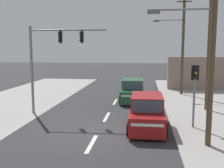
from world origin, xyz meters
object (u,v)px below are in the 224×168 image
object	(u,v)px
utility_pole_foreground_right	(209,45)
suv_oncoming_mid	(133,91)
suv_receding_far	(147,113)
utility_pole_background_right	(182,39)
pedestal_signal_right_kerb	(195,86)
utility_pole_midground_right	(209,39)
traffic_signal_mast	(50,54)

from	to	relation	value
utility_pole_foreground_right	suv_oncoming_mid	xyz separation A→B (m)	(-3.79, 10.06, -3.77)
utility_pole_foreground_right	suv_receding_far	bearing A→B (deg)	137.92
utility_pole_background_right	pedestal_signal_right_kerb	world-z (taller)	utility_pole_background_right
utility_pole_foreground_right	utility_pole_midground_right	bearing A→B (deg)	76.87
utility_pole_foreground_right	pedestal_signal_right_kerb	bearing A→B (deg)	90.13
utility_pole_foreground_right	pedestal_signal_right_kerb	xyz separation A→B (m)	(-0.01, 2.88, -2.23)
utility_pole_foreground_right	suv_oncoming_mid	world-z (taller)	utility_pole_foreground_right
pedestal_signal_right_kerb	suv_receding_far	size ratio (longest dim) A/B	0.78
utility_pole_background_right	suv_oncoming_mid	bearing A→B (deg)	-137.39
utility_pole_background_right	traffic_signal_mast	size ratio (longest dim) A/B	1.67
traffic_signal_mast	suv_oncoming_mid	xyz separation A→B (m)	(5.42, 5.02, -3.26)
utility_pole_background_right	suv_receding_far	distance (m)	13.08
utility_pole_background_right	traffic_signal_mast	xyz separation A→B (m)	(-9.93, -9.16, -1.24)
suv_receding_far	pedestal_signal_right_kerb	bearing A→B (deg)	10.38
suv_oncoming_mid	suv_receding_far	bearing A→B (deg)	-81.54
utility_pole_midground_right	pedestal_signal_right_kerb	xyz separation A→B (m)	(-1.75, -4.58, -2.76)
utility_pole_background_right	pedestal_signal_right_kerb	distance (m)	11.73
utility_pole_foreground_right	suv_receding_far	distance (m)	5.19
traffic_signal_mast	pedestal_signal_right_kerb	xyz separation A→B (m)	(9.20, -2.16, -1.73)
utility_pole_foreground_right	pedestal_signal_right_kerb	size ratio (longest dim) A/B	2.41
utility_pole_background_right	suv_oncoming_mid	xyz separation A→B (m)	(-4.51, -4.15, -4.50)
utility_pole_midground_right	suv_oncoming_mid	xyz separation A→B (m)	(-5.53, 2.60, -4.29)
utility_pole_background_right	traffic_signal_mast	world-z (taller)	utility_pole_background_right
utility_pole_foreground_right	traffic_signal_mast	xyz separation A→B (m)	(-9.21, 5.04, -0.50)
traffic_signal_mast	pedestal_signal_right_kerb	size ratio (longest dim) A/B	1.69
utility_pole_background_right	traffic_signal_mast	bearing A→B (deg)	-137.30
utility_pole_midground_right	suv_receding_far	bearing A→B (deg)	-130.91
utility_pole_foreground_right	traffic_signal_mast	distance (m)	10.51
traffic_signal_mast	suv_oncoming_mid	world-z (taller)	traffic_signal_mast
traffic_signal_mast	pedestal_signal_right_kerb	distance (m)	9.61
suv_receding_far	utility_pole_foreground_right	bearing A→B (deg)	-42.08
traffic_signal_mast	suv_receding_far	xyz separation A→B (m)	(6.56, -2.65, -3.26)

